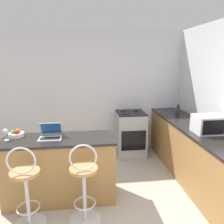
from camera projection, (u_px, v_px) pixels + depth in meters
name	position (u px, v px, depth m)	size (l,w,h in m)	color
wall_back	(94.00, 93.00, 4.70)	(12.00, 0.06, 2.60)	silver
breakfast_bar	(61.00, 169.00, 3.12)	(1.56, 0.58, 0.93)	#9E703D
counter_right	(198.00, 157.00, 3.52)	(0.63, 3.20, 0.93)	#9E703D
bar_stool_near	(26.00, 189.00, 2.55)	(0.40, 0.40, 1.06)	silver
bar_stool_far	(84.00, 185.00, 2.63)	(0.40, 0.40, 1.06)	silver
laptop	(51.00, 134.00, 3.04)	(0.31, 0.27, 0.20)	#B7BABF
microwave	(210.00, 124.00, 3.23)	(0.46, 0.33, 0.26)	silver
stove_range	(131.00, 134.00, 4.64)	(0.59, 0.61, 0.94)	#9EA3A8
pepper_mill	(178.00, 110.00, 4.22)	(0.06, 0.06, 0.23)	#331E14
wine_glass_tall	(6.00, 132.00, 2.92)	(0.07, 0.07, 0.16)	silver
mug_blue	(177.00, 110.00, 4.52)	(0.09, 0.08, 0.09)	#2D51AD
fruit_bowl	(16.00, 134.00, 3.08)	(0.21, 0.21, 0.11)	silver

